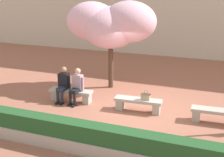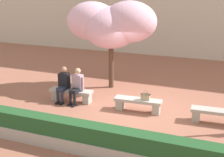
{
  "view_description": "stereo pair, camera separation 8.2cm",
  "coord_description": "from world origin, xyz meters",
  "px_view_note": "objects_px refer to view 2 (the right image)",
  "views": [
    {
      "loc": [
        2.78,
        -9.54,
        4.21
      ],
      "look_at": [
        -1.03,
        0.2,
        1.0
      ],
      "focal_mm": 50.0,
      "sensor_mm": 36.0,
      "label": 1
    },
    {
      "loc": [
        2.86,
        -9.51,
        4.21
      ],
      "look_at": [
        -1.03,
        0.2,
        1.0
      ],
      "focal_mm": 50.0,
      "sensor_mm": 36.0,
      "label": 2
    }
  ],
  "objects_px": {
    "stone_bench_near_west": "(138,103)",
    "handbag": "(145,96)",
    "stone_bench_west_end": "(71,94)",
    "person_seated_right": "(77,85)",
    "stone_bench_center": "(217,114)",
    "person_seated_left": "(63,83)",
    "cherry_tree_main": "(111,24)"
  },
  "relations": [
    {
      "from": "stone_bench_west_end",
      "to": "stone_bench_center",
      "type": "height_order",
      "value": "same"
    },
    {
      "from": "person_seated_left",
      "to": "cherry_tree_main",
      "type": "bearing_deg",
      "value": 62.99
    },
    {
      "from": "cherry_tree_main",
      "to": "stone_bench_center",
      "type": "bearing_deg",
      "value": -24.93
    },
    {
      "from": "stone_bench_center",
      "to": "handbag",
      "type": "relative_size",
      "value": 4.82
    },
    {
      "from": "stone_bench_center",
      "to": "person_seated_left",
      "type": "xyz_separation_m",
      "value": [
        -5.44,
        -0.05,
        0.4
      ]
    },
    {
      "from": "stone_bench_center",
      "to": "cherry_tree_main",
      "type": "bearing_deg",
      "value": 155.07
    },
    {
      "from": "handbag",
      "to": "stone_bench_near_west",
      "type": "bearing_deg",
      "value": 179.14
    },
    {
      "from": "stone_bench_near_west",
      "to": "person_seated_left",
      "type": "relative_size",
      "value": 1.27
    },
    {
      "from": "stone_bench_west_end",
      "to": "person_seated_right",
      "type": "xyz_separation_m",
      "value": [
        0.28,
        -0.05,
        0.4
      ]
    },
    {
      "from": "stone_bench_west_end",
      "to": "stone_bench_near_west",
      "type": "height_order",
      "value": "same"
    },
    {
      "from": "stone_bench_near_west",
      "to": "stone_bench_center",
      "type": "distance_m",
      "value": 2.58
    },
    {
      "from": "stone_bench_center",
      "to": "handbag",
      "type": "height_order",
      "value": "handbag"
    },
    {
      "from": "stone_bench_west_end",
      "to": "handbag",
      "type": "bearing_deg",
      "value": -0.08
    },
    {
      "from": "cherry_tree_main",
      "to": "stone_bench_west_end",
      "type": "bearing_deg",
      "value": -111.08
    },
    {
      "from": "stone_bench_west_end",
      "to": "person_seated_left",
      "type": "bearing_deg",
      "value": -169.21
    },
    {
      "from": "stone_bench_west_end",
      "to": "stone_bench_center",
      "type": "relative_size",
      "value": 1.0
    },
    {
      "from": "stone_bench_west_end",
      "to": "stone_bench_center",
      "type": "distance_m",
      "value": 5.16
    },
    {
      "from": "stone_bench_west_end",
      "to": "person_seated_right",
      "type": "relative_size",
      "value": 1.27
    },
    {
      "from": "stone_bench_west_end",
      "to": "person_seated_left",
      "type": "relative_size",
      "value": 1.27
    },
    {
      "from": "person_seated_right",
      "to": "handbag",
      "type": "height_order",
      "value": "person_seated_right"
    },
    {
      "from": "person_seated_left",
      "to": "cherry_tree_main",
      "type": "height_order",
      "value": "cherry_tree_main"
    },
    {
      "from": "stone_bench_near_west",
      "to": "stone_bench_center",
      "type": "relative_size",
      "value": 1.0
    },
    {
      "from": "stone_bench_west_end",
      "to": "cherry_tree_main",
      "type": "bearing_deg",
      "value": 68.92
    },
    {
      "from": "stone_bench_near_west",
      "to": "handbag",
      "type": "bearing_deg",
      "value": -0.86
    },
    {
      "from": "person_seated_left",
      "to": "person_seated_right",
      "type": "relative_size",
      "value": 1.0
    },
    {
      "from": "person_seated_right",
      "to": "stone_bench_west_end",
      "type": "bearing_deg",
      "value": 169.14
    },
    {
      "from": "person_seated_right",
      "to": "stone_bench_center",
      "type": "bearing_deg",
      "value": 0.62
    },
    {
      "from": "stone_bench_center",
      "to": "stone_bench_west_end",
      "type": "bearing_deg",
      "value": 180.0
    },
    {
      "from": "stone_bench_center",
      "to": "person_seated_right",
      "type": "bearing_deg",
      "value": -179.38
    },
    {
      "from": "stone_bench_center",
      "to": "person_seated_left",
      "type": "bearing_deg",
      "value": -179.44
    },
    {
      "from": "handbag",
      "to": "cherry_tree_main",
      "type": "bearing_deg",
      "value": 135.2
    },
    {
      "from": "stone_bench_center",
      "to": "person_seated_right",
      "type": "relative_size",
      "value": 1.27
    }
  ]
}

